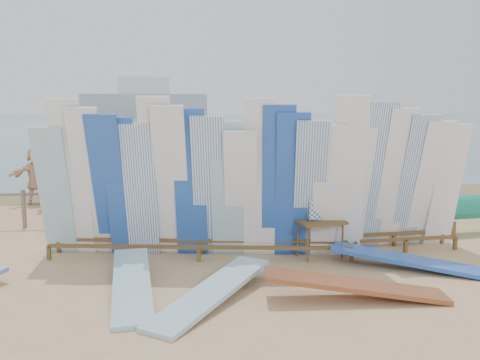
{
  "coord_description": "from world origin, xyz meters",
  "views": [
    {
      "loc": [
        -0.39,
        -9.24,
        2.79
      ],
      "look_at": [
        1.01,
        2.06,
        1.18
      ],
      "focal_mm": 38.0,
      "sensor_mm": 36.0,
      "label": 1
    }
  ],
  "objects": [
    {
      "name": "ground",
      "position": [
        0.0,
        0.0,
        0.0
      ],
      "size": [
        160.0,
        160.0,
        0.0
      ],
      "primitive_type": "plane",
      "color": "tan",
      "rests_on": "ground"
    },
    {
      "name": "ocean",
      "position": [
        0.0,
        128.0,
        0.0
      ],
      "size": [
        320.0,
        240.0,
        0.02
      ],
      "primitive_type": "cube",
      "color": "slate",
      "rests_on": "ground"
    },
    {
      "name": "wet_sand_strip",
      "position": [
        0.0,
        7.2,
        0.0
      ],
      "size": [
        40.0,
        2.6,
        0.01
      ],
      "primitive_type": "cube",
      "color": "olive",
      "rests_on": "ground"
    },
    {
      "name": "distant_ship",
      "position": [
        -12.0,
        180.0,
        5.31
      ],
      "size": [
        45.0,
        8.0,
        14.0
      ],
      "color": "#999EA3",
      "rests_on": "ocean"
    },
    {
      "name": "fence",
      "position": [
        0.0,
        3.0,
        0.63
      ],
      "size": [
        12.08,
        0.08,
        0.9
      ],
      "color": "#706255",
      "rests_on": "ground"
    },
    {
      "name": "main_surfboard_rack",
      "position": [
        0.01,
        0.06,
        1.35
      ],
      "size": [
        6.08,
        1.62,
        3.02
      ],
      "rotation": [
        0.0,
        0.0,
        -0.16
      ],
      "color": "brown",
      "rests_on": "ground"
    },
    {
      "name": "side_surfboard_rack",
      "position": [
        3.97,
        0.14,
        1.31
      ],
      "size": [
        2.58,
        0.92,
        2.92
      ],
      "rotation": [
        0.0,
        0.0,
        0.06
      ],
      "color": "brown",
      "rests_on": "ground"
    },
    {
      "name": "vendor_table",
      "position": [
        2.24,
        -0.2,
        0.38
      ],
      "size": [
        0.97,
        0.77,
        1.15
      ],
      "rotation": [
        0.0,
        0.0,
        0.2
      ],
      "color": "brown",
      "rests_on": "ground"
    },
    {
      "name": "flat_board_b",
      "position": [
        0.07,
        -2.18,
        0.0
      ],
      "size": [
        2.04,
        2.51,
        0.3
      ],
      "primitive_type": "cube",
      "rotation": [
        0.09,
        0.0,
        -0.63
      ],
      "color": "#7FB6CB",
      "rests_on": "ground"
    },
    {
      "name": "flat_board_c",
      "position": [
        2.17,
        -2.35,
        0.0
      ],
      "size": [
        2.73,
        0.88,
        0.43
      ],
      "primitive_type": "cube",
      "rotation": [
        0.13,
        0.0,
        1.45
      ],
      "color": "brown",
      "rests_on": "ground"
    },
    {
      "name": "flat_board_d",
      "position": [
        3.61,
        -1.08,
        0.0
      ],
      "size": [
        2.65,
        1.73,
        0.32
      ],
      "primitive_type": "cube",
      "rotation": [
        0.09,
        0.0,
        1.09
      ],
      "color": "blue",
      "rests_on": "ground"
    },
    {
      "name": "flat_board_a",
      "position": [
        -1.11,
        -1.69,
        0.0
      ],
      "size": [
        0.81,
        2.74,
        0.33
      ],
      "primitive_type": "cube",
      "rotation": [
        0.1,
        0.0,
        0.1
      ],
      "color": "#7FB6CB",
      "rests_on": "ground"
    },
    {
      "name": "beach_chair_left",
      "position": [
        0.44,
        3.64,
        0.25
      ],
      "size": [
        0.62,
        0.64,
        0.87
      ],
      "rotation": [
        0.0,
        0.0,
        0.14
      ],
      "color": "red",
      "rests_on": "ground"
    },
    {
      "name": "beach_chair_right",
      "position": [
        1.27,
        4.31,
        0.24
      ],
      "size": [
        0.74,
        0.74,
        0.84
      ],
      "rotation": [
        0.0,
        0.0,
        0.55
      ],
      "color": "red",
      "rests_on": "ground"
    },
    {
      "name": "stroller",
      "position": [
        2.4,
        4.2,
        0.46
      ],
      "size": [
        0.64,
        0.88,
        1.15
      ],
      "rotation": [
        0.0,
        0.0,
        -0.08
      ],
      "color": "red",
      "rests_on": "ground"
    },
    {
      "name": "beachgoer_2",
      "position": [
        -2.17,
        3.69,
        0.8
      ],
      "size": [
        0.66,
        0.86,
        1.59
      ],
      "primitive_type": "imported",
      "rotation": [
        0.0,
        0.0,
        4.28
      ],
      "color": "beige",
      "rests_on": "ground"
    },
    {
      "name": "beachgoer_6",
      "position": [
        0.64,
        4.87,
        0.94
      ],
      "size": [
        0.75,
        1.02,
        1.88
      ],
      "primitive_type": "imported",
      "rotation": [
        0.0,
        0.0,
        1.19
      ],
      "color": "tan",
      "rests_on": "ground"
    },
    {
      "name": "beachgoer_5",
      "position": [
        0.01,
        6.46,
        0.83
      ],
      "size": [
        1.61,
        1.1,
        1.66
      ],
      "primitive_type": "imported",
      "rotation": [
        0.0,
        0.0,
        0.43
      ],
      "color": "beige",
      "rests_on": "ground"
    },
    {
      "name": "beachgoer_10",
      "position": [
        4.8,
        4.51,
        0.82
      ],
      "size": [
        1.04,
        0.65,
        1.65
      ],
      "primitive_type": "imported",
      "rotation": [
        0.0,
        0.0,
        2.88
      ],
      "color": "#8C6042",
      "rests_on": "ground"
    },
    {
      "name": "beachgoer_9",
      "position": [
        6.88,
        5.66,
        0.87
      ],
      "size": [
        0.67,
        1.2,
        1.75
      ],
      "primitive_type": "imported",
      "rotation": [
        0.0,
        0.0,
        1.76
      ],
      "color": "tan",
      "rests_on": "ground"
    },
    {
      "name": "beachgoer_extra_0",
      "position": [
        7.49,
        5.78,
        0.84
      ],
      "size": [
        1.07,
        1.1,
        1.69
      ],
      "primitive_type": "imported",
      "rotation": [
        0.0,
        0.0,
        3.96
      ],
      "color": "tan",
      "rests_on": "ground"
    },
    {
      "name": "beachgoer_1",
      "position": [
        -4.06,
        5.33,
        0.89
      ],
      "size": [
        0.57,
        0.73,
        1.77
      ],
      "primitive_type": "imported",
      "rotation": [
        0.0,
        0.0,
        1.19
      ],
      "color": "#8C6042",
      "rests_on": "ground"
    },
    {
      "name": "beachgoer_11",
      "position": [
        -4.54,
        6.22,
        0.85
      ],
      "size": [
        1.63,
        1.14,
        1.69
      ],
      "primitive_type": "imported",
      "rotation": [
        0.0,
        0.0,
        0.45
      ],
      "color": "beige",
      "rests_on": "ground"
    },
    {
      "name": "beachgoer_3",
      "position": [
        -2.49,
        6.19,
        0.86
      ],
      "size": [
        1.12,
        0.5,
        1.71
      ],
      "primitive_type": "imported",
      "rotation": [
        0.0,
        0.0,
        3.1
      ],
      "color": "tan",
      "rests_on": "ground"
    },
    {
      "name": "beachgoer_4",
      "position": [
        -0.7,
        5.11,
        0.83
      ],
      "size": [
        1.01,
        0.52,
        1.67
      ],
      "primitive_type": "imported",
      "rotation": [
        0.0,
        0.0,
        0.1
      ],
      "color": "#8C6042",
      "rests_on": "ground"
    },
    {
      "name": "beachgoer_8",
      "position": [
        5.52,
        5.06,
        0.77
      ],
      "size": [
        0.83,
        0.59,
        1.55
      ],
      "primitive_type": "imported",
      "rotation": [
        0.0,
        0.0,
        5.95
      ],
      "color": "beige",
      "rests_on": "ground"
    }
  ]
}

